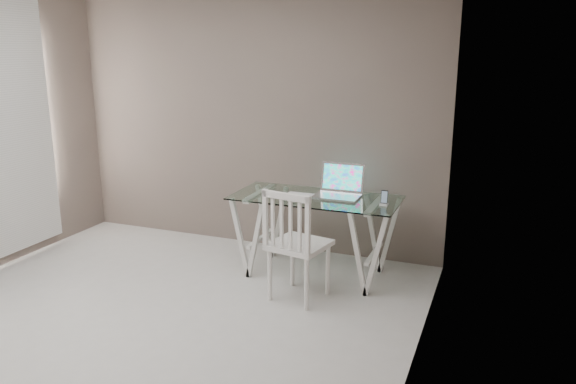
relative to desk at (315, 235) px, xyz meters
name	(u,v)px	position (x,y,z in m)	size (l,w,h in m)	color
room	(98,100)	(-0.97, -1.63, 1.33)	(4.50, 4.52, 2.71)	#B6B3AE
desk	(315,235)	(0.00, 0.00, 0.00)	(1.50, 0.70, 0.75)	silver
chair	(294,241)	(0.02, -0.60, 0.15)	(0.51, 0.51, 0.96)	white
laptop	(339,188)	(0.18, 0.13, 0.43)	(0.40, 0.35, 0.28)	silver
keyboard	(303,195)	(-0.13, 0.01, 0.37)	(0.31, 0.13, 0.01)	silver
mouse	(292,201)	(-0.13, -0.24, 0.38)	(0.10, 0.06, 0.03)	white
phone_dock	(384,201)	(0.63, -0.05, 0.40)	(0.07, 0.07, 0.13)	white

